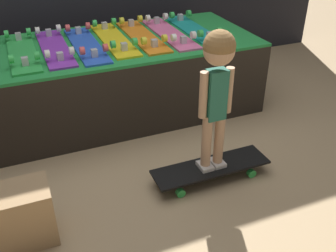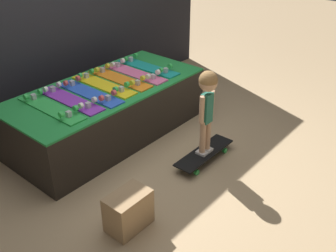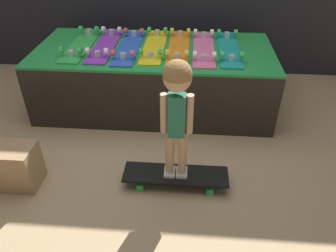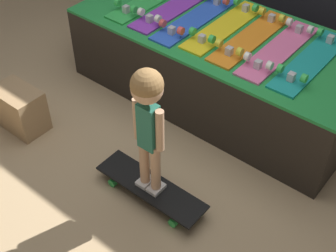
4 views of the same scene
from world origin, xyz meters
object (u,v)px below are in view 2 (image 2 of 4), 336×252
(skateboard_purple_on_rack, at_px, (70,99))
(child, at_px, (207,97))
(skateboard_yellow_on_rack, at_px, (103,84))
(storage_box, at_px, (128,211))
(skateboard_orange_on_rack, at_px, (120,78))
(skateboard_teal_on_rack, at_px, (148,67))
(skateboard_blue_on_rack, at_px, (90,92))
(skateboard_pink_on_rack, at_px, (135,72))
(skateboard_green_on_rack, at_px, (51,107))
(skateboard_on_floor, at_px, (204,153))

(skateboard_purple_on_rack, bearing_deg, child, -57.30)
(skateboard_yellow_on_rack, distance_m, storage_box, 1.50)
(skateboard_orange_on_rack, height_order, skateboard_teal_on_rack, same)
(skateboard_blue_on_rack, relative_size, storage_box, 2.35)
(skateboard_blue_on_rack, relative_size, skateboard_pink_on_rack, 1.00)
(skateboard_yellow_on_rack, xyz_separation_m, skateboard_teal_on_rack, (0.65, -0.01, 0.00))
(child, bearing_deg, skateboard_yellow_on_rack, 102.75)
(skateboard_blue_on_rack, xyz_separation_m, skateboard_orange_on_rack, (0.43, 0.03, 0.00))
(skateboard_teal_on_rack, relative_size, child, 0.96)
(skateboard_purple_on_rack, xyz_separation_m, child, (0.69, -1.08, 0.10))
(skateboard_blue_on_rack, height_order, skateboard_pink_on_rack, same)
(skateboard_pink_on_rack, bearing_deg, skateboard_orange_on_rack, 176.34)
(child, bearing_deg, skateboard_orange_on_rack, 91.71)
(skateboard_green_on_rack, height_order, skateboard_teal_on_rack, same)
(skateboard_teal_on_rack, xyz_separation_m, child, (-0.39, -1.08, 0.10))
(skateboard_pink_on_rack, relative_size, skateboard_on_floor, 1.12)
(skateboard_blue_on_rack, height_order, skateboard_on_floor, skateboard_blue_on_rack)
(skateboard_orange_on_rack, distance_m, skateboard_on_floor, 1.19)
(skateboard_green_on_rack, bearing_deg, skateboard_on_floor, -49.78)
(skateboard_yellow_on_rack, bearing_deg, skateboard_purple_on_rack, -177.67)
(skateboard_teal_on_rack, relative_size, skateboard_on_floor, 1.12)
(skateboard_green_on_rack, xyz_separation_m, skateboard_teal_on_rack, (1.29, 0.01, 0.00))
(skateboard_yellow_on_rack, height_order, storage_box, skateboard_yellow_on_rack)
(skateboard_yellow_on_rack, bearing_deg, skateboard_orange_on_rack, -2.65)
(skateboard_on_floor, bearing_deg, child, 116.57)
(skateboard_yellow_on_rack, distance_m, skateboard_orange_on_rack, 0.22)
(skateboard_purple_on_rack, bearing_deg, skateboard_orange_on_rack, 0.67)
(child, distance_m, storage_box, 1.22)
(skateboard_pink_on_rack, relative_size, skateboard_teal_on_rack, 1.00)
(skateboard_purple_on_rack, distance_m, skateboard_pink_on_rack, 0.86)
(skateboard_pink_on_rack, xyz_separation_m, skateboard_on_floor, (-0.17, -1.07, -0.50))
(skateboard_orange_on_rack, xyz_separation_m, skateboard_on_floor, (0.04, -1.08, -0.50))
(skateboard_on_floor, bearing_deg, skateboard_yellow_on_rack, 103.34)
(skateboard_pink_on_rack, distance_m, skateboard_teal_on_rack, 0.22)
(skateboard_teal_on_rack, height_order, child, child)
(skateboard_green_on_rack, distance_m, skateboard_pink_on_rack, 1.08)
(skateboard_yellow_on_rack, height_order, skateboard_teal_on_rack, same)
(skateboard_blue_on_rack, bearing_deg, skateboard_on_floor, -65.65)
(storage_box, bearing_deg, skateboard_pink_on_rack, 42.08)
(skateboard_purple_on_rack, bearing_deg, skateboard_green_on_rack, -178.93)
(skateboard_orange_on_rack, distance_m, skateboard_pink_on_rack, 0.22)
(skateboard_green_on_rack, relative_size, child, 0.96)
(skateboard_purple_on_rack, distance_m, skateboard_on_floor, 1.37)
(skateboard_green_on_rack, xyz_separation_m, skateboard_orange_on_rack, (0.86, 0.01, 0.00))
(skateboard_green_on_rack, bearing_deg, skateboard_blue_on_rack, -2.95)
(skateboard_teal_on_rack, distance_m, child, 1.15)
(skateboard_green_on_rack, height_order, storage_box, skateboard_green_on_rack)
(child, bearing_deg, skateboard_green_on_rack, 129.62)
(skateboard_purple_on_rack, distance_m, skateboard_yellow_on_rack, 0.43)
(skateboard_pink_on_rack, height_order, skateboard_teal_on_rack, same)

